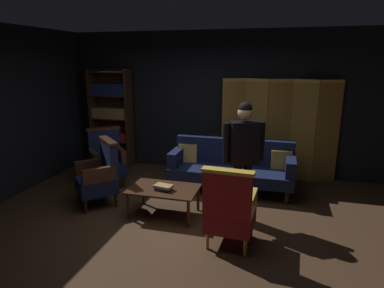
{
  "coord_description": "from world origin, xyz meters",
  "views": [
    {
      "loc": [
        1.31,
        -4.03,
        2.23
      ],
      "look_at": [
        0.0,
        0.8,
        0.95
      ],
      "focal_mm": 30.73,
      "sensor_mm": 36.0,
      "label": 1
    }
  ],
  "objects_px": {
    "armchair_gilt_accent": "(230,209)",
    "standing_figure": "(243,152)",
    "book_navy_cloth": "(163,189)",
    "velvet_couch": "(232,165)",
    "armchair_wing_right": "(100,175)",
    "bookshelf": "(112,115)",
    "book_tan_leather": "(163,186)",
    "armchair_wing_left": "(107,159)",
    "folding_screen": "(279,128)",
    "coffee_table": "(164,191)"
  },
  "relations": [
    {
      "from": "armchair_gilt_accent",
      "to": "standing_figure",
      "type": "height_order",
      "value": "standing_figure"
    },
    {
      "from": "armchair_gilt_accent",
      "to": "book_navy_cloth",
      "type": "height_order",
      "value": "armchair_gilt_accent"
    },
    {
      "from": "velvet_couch",
      "to": "armchair_wing_right",
      "type": "xyz_separation_m",
      "value": [
        -1.91,
        -1.17,
        0.04
      ]
    },
    {
      "from": "bookshelf",
      "to": "book_tan_leather",
      "type": "bearing_deg",
      "value": -47.41
    },
    {
      "from": "velvet_couch",
      "to": "armchair_wing_left",
      "type": "xyz_separation_m",
      "value": [
        -2.23,
        -0.37,
        0.04
      ]
    },
    {
      "from": "folding_screen",
      "to": "book_tan_leather",
      "type": "xyz_separation_m",
      "value": [
        -1.54,
        -2.14,
        -0.51
      ]
    },
    {
      "from": "armchair_wing_right",
      "to": "armchair_wing_left",
      "type": "bearing_deg",
      "value": 112.16
    },
    {
      "from": "velvet_couch",
      "to": "bookshelf",
      "type": "bearing_deg",
      "value": 164.64
    },
    {
      "from": "armchair_wing_left",
      "to": "book_navy_cloth",
      "type": "relative_size",
      "value": 4.59
    },
    {
      "from": "coffee_table",
      "to": "standing_figure",
      "type": "xyz_separation_m",
      "value": [
        1.12,
        0.12,
        0.65
      ]
    },
    {
      "from": "armchair_wing_left",
      "to": "book_navy_cloth",
      "type": "xyz_separation_m",
      "value": [
        1.45,
        -0.96,
        -0.05
      ]
    },
    {
      "from": "coffee_table",
      "to": "armchair_gilt_accent",
      "type": "distance_m",
      "value": 1.21
    },
    {
      "from": "armchair_gilt_accent",
      "to": "book_navy_cloth",
      "type": "xyz_separation_m",
      "value": [
        -1.04,
        0.51,
        -0.05
      ]
    },
    {
      "from": "armchair_wing_right",
      "to": "book_navy_cloth",
      "type": "distance_m",
      "value": 1.13
    },
    {
      "from": "velvet_couch",
      "to": "armchair_gilt_accent",
      "type": "bearing_deg",
      "value": -82.39
    },
    {
      "from": "velvet_couch",
      "to": "book_navy_cloth",
      "type": "height_order",
      "value": "velvet_couch"
    },
    {
      "from": "folding_screen",
      "to": "coffee_table",
      "type": "relative_size",
      "value": 2.16
    },
    {
      "from": "armchair_wing_left",
      "to": "folding_screen",
      "type": "bearing_deg",
      "value": 21.57
    },
    {
      "from": "book_navy_cloth",
      "to": "book_tan_leather",
      "type": "relative_size",
      "value": 0.88
    },
    {
      "from": "folding_screen",
      "to": "book_tan_leather",
      "type": "relative_size",
      "value": 8.38
    },
    {
      "from": "armchair_wing_left",
      "to": "book_tan_leather",
      "type": "xyz_separation_m",
      "value": [
        1.45,
        -0.96,
        -0.01
      ]
    },
    {
      "from": "folding_screen",
      "to": "armchair_gilt_accent",
      "type": "relative_size",
      "value": 2.07
    },
    {
      "from": "book_navy_cloth",
      "to": "coffee_table",
      "type": "bearing_deg",
      "value": 107.68
    },
    {
      "from": "armchair_wing_left",
      "to": "velvet_couch",
      "type": "bearing_deg",
      "value": 9.52
    },
    {
      "from": "folding_screen",
      "to": "book_navy_cloth",
      "type": "bearing_deg",
      "value": -125.66
    },
    {
      "from": "folding_screen",
      "to": "coffee_table",
      "type": "bearing_deg",
      "value": -126.91
    },
    {
      "from": "armchair_wing_left",
      "to": "standing_figure",
      "type": "distance_m",
      "value": 2.72
    },
    {
      "from": "velvet_couch",
      "to": "standing_figure",
      "type": "relative_size",
      "value": 1.25
    },
    {
      "from": "coffee_table",
      "to": "armchair_gilt_accent",
      "type": "relative_size",
      "value": 0.96
    },
    {
      "from": "folding_screen",
      "to": "armchair_wing_left",
      "type": "xyz_separation_m",
      "value": [
        -2.98,
        -1.18,
        -0.5
      ]
    },
    {
      "from": "coffee_table",
      "to": "armchair_wing_left",
      "type": "relative_size",
      "value": 0.96
    },
    {
      "from": "standing_figure",
      "to": "book_navy_cloth",
      "type": "xyz_separation_m",
      "value": [
        -1.1,
        -0.18,
        -0.59
      ]
    },
    {
      "from": "book_navy_cloth",
      "to": "armchair_wing_right",
      "type": "bearing_deg",
      "value": 171.48
    },
    {
      "from": "book_navy_cloth",
      "to": "standing_figure",
      "type": "bearing_deg",
      "value": 9.51
    },
    {
      "from": "armchair_wing_left",
      "to": "armchair_wing_right",
      "type": "xyz_separation_m",
      "value": [
        0.32,
        -0.8,
        0.0
      ]
    },
    {
      "from": "armchair_wing_left",
      "to": "armchair_wing_right",
      "type": "bearing_deg",
      "value": -67.84
    },
    {
      "from": "velvet_couch",
      "to": "armchair_gilt_accent",
      "type": "height_order",
      "value": "armchair_gilt_accent"
    },
    {
      "from": "velvet_couch",
      "to": "armchair_wing_right",
      "type": "height_order",
      "value": "armchair_wing_right"
    },
    {
      "from": "bookshelf",
      "to": "coffee_table",
      "type": "bearing_deg",
      "value": -46.8
    },
    {
      "from": "armchair_wing_left",
      "to": "bookshelf",
      "type": "bearing_deg",
      "value": 112.69
    },
    {
      "from": "folding_screen",
      "to": "standing_figure",
      "type": "xyz_separation_m",
      "value": [
        -0.44,
        -1.96,
        0.04
      ]
    },
    {
      "from": "coffee_table",
      "to": "armchair_wing_right",
      "type": "distance_m",
      "value": 1.11
    },
    {
      "from": "armchair_gilt_accent",
      "to": "bookshelf",
      "type": "bearing_deg",
      "value": 138.69
    },
    {
      "from": "bookshelf",
      "to": "armchair_wing_left",
      "type": "xyz_separation_m",
      "value": [
        0.47,
        -1.12,
        -0.61
      ]
    },
    {
      "from": "armchair_gilt_accent",
      "to": "book_navy_cloth",
      "type": "bearing_deg",
      "value": 153.76
    },
    {
      "from": "bookshelf",
      "to": "standing_figure",
      "type": "distance_m",
      "value": 3.56
    },
    {
      "from": "bookshelf",
      "to": "coffee_table",
      "type": "xyz_separation_m",
      "value": [
        1.89,
        -2.01,
        -0.72
      ]
    },
    {
      "from": "book_tan_leather",
      "to": "armchair_gilt_accent",
      "type": "bearing_deg",
      "value": -26.24
    },
    {
      "from": "bookshelf",
      "to": "velvet_couch",
      "type": "relative_size",
      "value": 0.97
    },
    {
      "from": "book_navy_cloth",
      "to": "book_tan_leather",
      "type": "distance_m",
      "value": 0.04
    }
  ]
}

